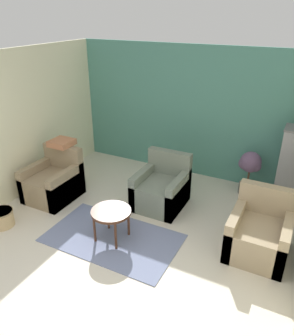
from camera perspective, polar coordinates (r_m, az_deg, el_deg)
The scene contains 12 objects.
ground_plane at distance 4.17m, azimuth -12.11°, elevation -20.67°, with size 20.00×20.00×0.00m, color beige.
wall_back_accent at distance 6.31m, azimuth 7.68°, elevation 9.51°, with size 4.71×0.06×2.45m.
wall_left at distance 6.08m, azimuth -20.05°, elevation 7.52°, with size 0.06×3.59×2.45m.
area_rug at distance 4.87m, azimuth -6.03°, elevation -12.02°, with size 1.90×1.11×0.01m.
coffee_table at distance 4.63m, azimuth -6.27°, elevation -7.95°, with size 0.56×0.56×0.48m.
armchair_left at distance 5.90m, azimuth -15.95°, elevation -2.43°, with size 0.76×0.84×0.86m.
armchair_right at distance 4.70m, azimuth 18.98°, elevation -10.83°, with size 0.76×0.84×0.86m.
armchair_middle at distance 5.46m, azimuth 2.54°, elevation -3.75°, with size 0.76×0.84×0.86m.
birdcage at distance 5.77m, azimuth 23.79°, elevation -0.11°, with size 0.45×0.45×1.36m.
potted_plant at distance 5.96m, azimuth 17.43°, elevation -0.00°, with size 0.40×0.36×0.80m.
wicker_basket at distance 5.49m, azimuth -23.98°, elevation -7.91°, with size 0.36×0.36×0.26m.
throw_pillow at distance 5.85m, azimuth -14.64°, elevation 4.27°, with size 0.37×0.37×0.10m.
Camera 1 is at (2.00, -2.10, 3.00)m, focal length 35.00 mm.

